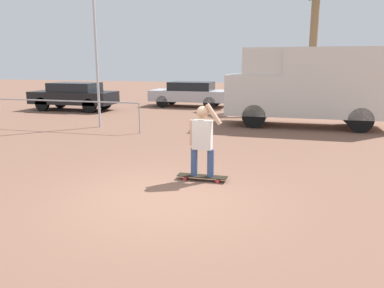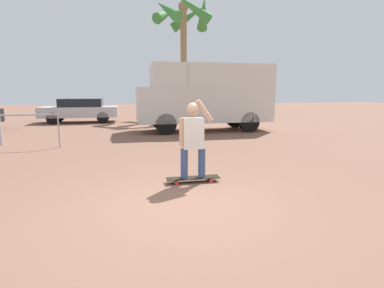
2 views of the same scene
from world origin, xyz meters
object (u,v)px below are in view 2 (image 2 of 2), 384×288
object	(u,v)px
camper_van	(206,95)
palm_tree_near_van	(184,20)
person_skateboarder	(193,136)
parked_car_silver	(80,110)
skateboard	(193,178)

from	to	relation	value
camper_van	palm_tree_near_van	distance (m)	8.24
person_skateboarder	palm_tree_near_van	xyz separation A→B (m)	(2.62, 14.39, 5.36)
palm_tree_near_van	parked_car_silver	bearing A→B (deg)	-166.66
parked_car_silver	palm_tree_near_van	distance (m)	8.62
palm_tree_near_van	person_skateboarder	bearing A→B (deg)	-100.30
camper_van	parked_car_silver	world-z (taller)	camper_van
camper_van	parked_car_silver	distance (m)	8.13
skateboard	person_skateboarder	xyz separation A→B (m)	(-0.00, 0.00, 0.84)
skateboard	person_skateboarder	distance (m)	0.84
skateboard	palm_tree_near_van	world-z (taller)	palm_tree_near_van
skateboard	palm_tree_near_van	distance (m)	15.89
skateboard	person_skateboarder	size ratio (longest dim) A/B	0.69
person_skateboarder	parked_car_silver	xyz separation A→B (m)	(-3.80, 12.87, -0.19)
skateboard	camper_van	world-z (taller)	camper_van
camper_van	parked_car_silver	size ratio (longest dim) A/B	1.40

